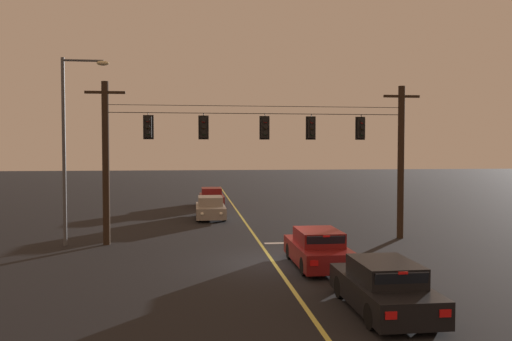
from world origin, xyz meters
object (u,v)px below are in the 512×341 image
(traffic_light_left_inner, at_px, (204,127))
(traffic_light_centre, at_px, (265,128))
(traffic_light_right_inner, at_px, (311,128))
(car_oncoming_trailing, at_px, (212,197))
(traffic_light_rightmost, at_px, (361,128))
(car_waiting_near_lane, at_px, (318,249))
(car_oncoming_lead, at_px, (210,208))
(car_waiting_second_near, at_px, (384,287))
(street_lamp_corner, at_px, (71,134))
(traffic_light_leftmost, at_px, (148,127))

(traffic_light_left_inner, height_order, traffic_light_centre, same)
(traffic_light_left_inner, height_order, traffic_light_right_inner, same)
(car_oncoming_trailing, bearing_deg, traffic_light_rightmost, -66.94)
(car_waiting_near_lane, bearing_deg, car_oncoming_lead, 104.47)
(traffic_light_rightmost, distance_m, car_waiting_second_near, 12.17)
(traffic_light_centre, distance_m, street_lamp_corner, 8.86)
(traffic_light_right_inner, distance_m, car_waiting_second_near, 11.81)
(traffic_light_left_inner, distance_m, street_lamp_corner, 5.98)
(traffic_light_leftmost, distance_m, street_lamp_corner, 3.45)
(car_waiting_near_lane, distance_m, car_oncoming_trailing, 21.39)
(traffic_light_right_inner, relative_size, car_waiting_second_near, 0.28)
(traffic_light_left_inner, distance_m, car_waiting_near_lane, 8.30)
(traffic_light_leftmost, xyz_separation_m, traffic_light_left_inner, (2.54, 0.00, 0.00))
(traffic_light_centre, xyz_separation_m, car_waiting_second_near, (1.72, -10.80, -4.76))
(traffic_light_left_inner, xyz_separation_m, car_waiting_near_lane, (4.12, -5.41, -4.76))
(traffic_light_left_inner, distance_m, traffic_light_rightmost, 7.59)
(traffic_light_leftmost, bearing_deg, car_oncoming_lead, 69.67)
(traffic_light_right_inner, xyz_separation_m, traffic_light_rightmost, (2.46, 0.00, 0.00))
(traffic_light_rightmost, bearing_deg, street_lamp_corner, -179.85)
(car_oncoming_trailing, xyz_separation_m, street_lamp_corner, (-6.86, -15.77, 4.41))
(car_oncoming_lead, height_order, car_waiting_second_near, same)
(traffic_light_leftmost, height_order, car_oncoming_trailing, traffic_light_leftmost)
(traffic_light_rightmost, xyz_separation_m, car_waiting_near_lane, (-3.47, -5.41, -4.76))
(car_oncoming_lead, bearing_deg, car_waiting_near_lane, -75.53)
(traffic_light_left_inner, height_order, car_oncoming_trailing, traffic_light_left_inner)
(traffic_light_centre, distance_m, traffic_light_right_inner, 2.24)
(traffic_light_right_inner, height_order, car_oncoming_lead, traffic_light_right_inner)
(car_oncoming_trailing, distance_m, car_waiting_second_near, 26.80)
(car_oncoming_trailing, bearing_deg, traffic_light_left_inner, -93.24)
(traffic_light_right_inner, bearing_deg, car_waiting_near_lane, -100.55)
(traffic_light_leftmost, distance_m, traffic_light_centre, 5.42)
(traffic_light_leftmost, distance_m, car_oncoming_trailing, 16.79)
(traffic_light_leftmost, height_order, traffic_light_left_inner, same)
(traffic_light_right_inner, bearing_deg, traffic_light_centre, 180.00)
(car_oncoming_trailing, bearing_deg, car_waiting_second_near, -82.03)
(traffic_light_rightmost, bearing_deg, car_waiting_second_near, -105.44)
(car_waiting_near_lane, bearing_deg, traffic_light_right_inner, 79.45)
(traffic_light_leftmost, bearing_deg, traffic_light_centre, 0.00)
(car_oncoming_lead, bearing_deg, car_waiting_second_near, -78.10)
(traffic_light_left_inner, bearing_deg, traffic_light_leftmost, 180.00)
(traffic_light_right_inner, bearing_deg, car_oncoming_trailing, 105.08)
(traffic_light_centre, height_order, car_waiting_near_lane, traffic_light_centre)
(traffic_light_rightmost, bearing_deg, traffic_light_right_inner, 180.00)
(traffic_light_leftmost, bearing_deg, car_waiting_second_near, -56.52)
(traffic_light_centre, xyz_separation_m, car_oncoming_lead, (-2.32, 8.37, -4.76))
(traffic_light_left_inner, relative_size, car_waiting_second_near, 0.28)
(traffic_light_right_inner, bearing_deg, street_lamp_corner, -179.82)
(car_oncoming_lead, distance_m, car_oncoming_trailing, 7.37)
(car_waiting_second_near, xyz_separation_m, street_lamp_corner, (-10.58, 10.77, 4.41))
(traffic_light_centre, xyz_separation_m, street_lamp_corner, (-8.86, -0.04, -0.34))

